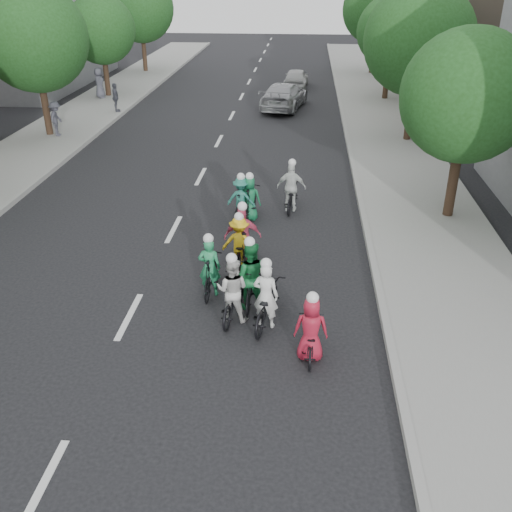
# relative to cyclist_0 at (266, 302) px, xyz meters

# --- Properties ---
(ground) EXTENTS (120.00, 120.00, 0.00)m
(ground) POSITION_rel_cyclist_0_xyz_m (-3.28, 0.01, -0.58)
(ground) COLOR black
(ground) RESTS_ON ground
(sidewalk_left) EXTENTS (4.00, 80.00, 0.15)m
(sidewalk_left) POSITION_rel_cyclist_0_xyz_m (-11.28, 10.01, -0.50)
(sidewalk_left) COLOR gray
(sidewalk_left) RESTS_ON ground
(curb_left) EXTENTS (0.18, 80.00, 0.18)m
(curb_left) POSITION_rel_cyclist_0_xyz_m (-9.33, 10.01, -0.49)
(curb_left) COLOR #999993
(curb_left) RESTS_ON ground
(sidewalk_right) EXTENTS (4.00, 80.00, 0.15)m
(sidewalk_right) POSITION_rel_cyclist_0_xyz_m (4.72, 10.01, -0.50)
(sidewalk_right) COLOR gray
(sidewalk_right) RESTS_ON ground
(curb_right) EXTENTS (0.18, 80.00, 0.18)m
(curb_right) POSITION_rel_cyclist_0_xyz_m (2.77, 10.01, -0.49)
(curb_right) COLOR #999993
(curb_right) RESTS_ON ground
(bldg_sw) EXTENTS (10.00, 14.00, 8.00)m
(bldg_sw) POSITION_rel_cyclist_0_xyz_m (-19.28, 28.01, 3.42)
(bldg_sw) COLOR slate
(bldg_sw) RESTS_ON ground
(tree_l_3) EXTENTS (4.80, 4.80, 6.93)m
(tree_l_3) POSITION_rel_cyclist_0_xyz_m (-11.48, 15.01, 3.94)
(tree_l_3) COLOR black
(tree_l_3) RESTS_ON ground
(tree_l_4) EXTENTS (4.00, 4.00, 5.97)m
(tree_l_4) POSITION_rel_cyclist_0_xyz_m (-11.48, 24.01, 3.39)
(tree_l_4) COLOR black
(tree_l_4) RESTS_ON ground
(tree_l_5) EXTENTS (4.80, 4.80, 6.93)m
(tree_l_5) POSITION_rel_cyclist_0_xyz_m (-11.48, 33.01, 3.94)
(tree_l_5) COLOR black
(tree_l_5) RESTS_ON ground
(tree_r_0) EXTENTS (4.00, 4.00, 5.97)m
(tree_r_0) POSITION_rel_cyclist_0_xyz_m (5.52, 6.61, 3.39)
(tree_r_0) COLOR black
(tree_r_0) RESTS_ON ground
(tree_r_1) EXTENTS (4.80, 4.80, 6.93)m
(tree_r_1) POSITION_rel_cyclist_0_xyz_m (5.52, 15.61, 3.94)
(tree_r_1) COLOR black
(tree_r_1) RESTS_ON ground
(tree_r_2) EXTENTS (4.00, 4.00, 5.97)m
(tree_r_2) POSITION_rel_cyclist_0_xyz_m (5.52, 24.61, 3.39)
(tree_r_2) COLOR black
(tree_r_2) RESTS_ON ground
(tree_r_3) EXTENTS (4.80, 4.80, 6.93)m
(tree_r_3) POSITION_rel_cyclist_0_xyz_m (5.52, 33.61, 3.94)
(tree_r_3) COLOR black
(tree_r_3) RESTS_ON ground
(cyclist_0) EXTENTS (1.00, 2.00, 1.76)m
(cyclist_0) POSITION_rel_cyclist_0_xyz_m (0.00, 0.00, 0.00)
(cyclist_0) COLOR black
(cyclist_0) RESTS_ON ground
(cyclist_1) EXTENTS (0.85, 1.79, 1.89)m
(cyclist_1) POSITION_rel_cyclist_0_xyz_m (-0.44, 0.75, 0.13)
(cyclist_1) COLOR black
(cyclist_1) RESTS_ON ground
(cyclist_2) EXTENTS (0.99, 1.83, 1.64)m
(cyclist_2) POSITION_rel_cyclist_0_xyz_m (-0.92, 2.78, 0.02)
(cyclist_2) COLOR black
(cyclist_2) RESTS_ON ground
(cyclist_3) EXTENTS (1.08, 1.90, 1.89)m
(cyclist_3) POSITION_rel_cyclist_0_xyz_m (-0.84, 2.89, 0.12)
(cyclist_3) COLOR black
(cyclist_3) RESTS_ON ground
(cyclist_4) EXTENTS (0.73, 1.53, 1.63)m
(cyclist_4) POSITION_rel_cyclist_0_xyz_m (1.02, -1.16, -0.02)
(cyclist_4) COLOR black
(cyclist_4) RESTS_ON ground
(cyclist_5) EXTENTS (0.57, 1.73, 1.69)m
(cyclist_5) POSITION_rel_cyclist_0_xyz_m (-1.50, 1.28, 0.02)
(cyclist_5) COLOR black
(cyclist_5) RESTS_ON ground
(cyclist_6) EXTENTS (0.87, 1.87, 1.73)m
(cyclist_6) POSITION_rel_cyclist_0_xyz_m (-0.80, 0.20, 0.03)
(cyclist_6) COLOR black
(cyclist_6) RESTS_ON ground
(cyclist_7) EXTENTS (1.02, 1.63, 1.60)m
(cyclist_7) POSITION_rel_cyclist_0_xyz_m (-1.22, 6.00, 0.04)
(cyclist_7) COLOR black
(cyclist_7) RESTS_ON ground
(cyclist_8) EXTENTS (1.02, 1.77, 1.82)m
(cyclist_8) POSITION_rel_cyclist_0_xyz_m (0.37, 6.93, 0.04)
(cyclist_8) COLOR black
(cyclist_8) RESTS_ON ground
(cyclist_9) EXTENTS (0.76, 1.87, 1.61)m
(cyclist_9) POSITION_rel_cyclist_0_xyz_m (-0.95, 6.08, 0.04)
(cyclist_9) COLOR black
(cyclist_9) RESTS_ON ground
(follow_car_lead) EXTENTS (2.89, 5.27, 1.45)m
(follow_car_lead) POSITION_rel_cyclist_0_xyz_m (-0.50, 21.95, 0.14)
(follow_car_lead) COLOR #A5A6A9
(follow_car_lead) RESTS_ON ground
(follow_car_trail) EXTENTS (1.71, 3.78, 1.26)m
(follow_car_trail) POSITION_rel_cyclist_0_xyz_m (0.06, 28.12, 0.05)
(follow_car_trail) COLOR silver
(follow_car_trail) RESTS_ON ground
(spectator_0) EXTENTS (0.69, 1.09, 1.60)m
(spectator_0) POSITION_rel_cyclist_0_xyz_m (-10.94, 14.78, 0.37)
(spectator_0) COLOR #454550
(spectator_0) RESTS_ON sidewalk_left
(spectator_1) EXTENTS (0.68, 0.98, 1.54)m
(spectator_1) POSITION_rel_cyclist_0_xyz_m (-9.64, 19.77, 0.34)
(spectator_1) COLOR #4F515C
(spectator_1) RESTS_ON sidewalk_left
(spectator_2) EXTENTS (0.86, 1.01, 1.76)m
(spectator_2) POSITION_rel_cyclist_0_xyz_m (-11.70, 23.25, 0.45)
(spectator_2) COLOR #4E4E5B
(spectator_2) RESTS_ON sidewalk_left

